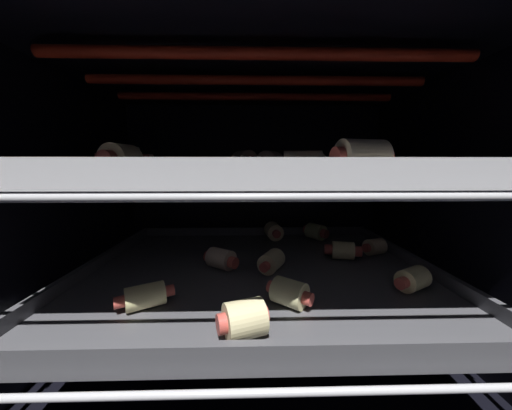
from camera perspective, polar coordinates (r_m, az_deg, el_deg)
ground_plane at (r=45.97cm, az=0.28°, el=-27.89°), size 59.03×48.18×1.20cm
oven_wall_back at (r=60.75cm, az=-0.36°, el=2.36°), size 59.03×1.20×40.16cm
oven_wall_left at (r=46.68cm, az=-37.97°, el=-1.43°), size 1.20×45.78×40.16cm
oven_wall_right at (r=48.03cm, az=37.31°, el=-1.13°), size 1.20×45.78×40.16cm
oven_ceiling at (r=39.44cm, az=0.33°, el=29.43°), size 59.03×48.18×1.20cm
heating_element at (r=38.63cm, az=0.33°, el=25.95°), size 45.30×18.02×1.24cm
oven_rack_lower at (r=40.49cm, az=0.29°, el=-15.60°), size 53.90×44.86×0.62cm
baking_tray_lower at (r=40.09cm, az=0.29°, el=-14.31°), size 48.94×38.30×2.71cm
pig_in_blanket_lower_0 at (r=54.24cm, az=3.94°, el=-5.80°), size 3.90×5.59×3.35cm
pig_in_blanket_lower_1 at (r=55.51cm, az=13.10°, el=-5.75°), size 4.75×5.58×3.20cm
pig_in_blanket_lower_2 at (r=38.38cm, az=3.44°, el=-12.36°), size 4.30×5.53×2.92cm
pig_in_blanket_lower_3 at (r=30.01cm, az=7.42°, el=-18.73°), size 5.03×4.45×2.92cm
pig_in_blanket_lower_4 at (r=31.81cm, az=-23.35°, el=-18.08°), size 5.91×4.16×2.59cm
pig_in_blanket_lower_5 at (r=45.26cm, az=18.70°, el=-9.51°), size 6.05×3.60×2.90cm
pig_in_blanket_lower_6 at (r=38.35cm, az=31.44°, el=-13.81°), size 5.64×4.12×2.78cm
pig_in_blanket_lower_7 at (r=39.30cm, az=-7.82°, el=-11.87°), size 5.55×4.63×2.98cm
pig_in_blanket_lower_8 at (r=25.16cm, az=-2.57°, el=-23.93°), size 5.22×4.32×3.37cm
pig_in_blanket_lower_9 at (r=49.44cm, az=24.83°, el=-8.40°), size 4.53×3.62×2.77cm
oven_rack_upper at (r=36.95cm, az=0.31°, el=5.58°), size 53.85×44.86×0.57cm
baking_tray_upper at (r=36.91cm, az=0.31°, el=6.86°), size 48.94×38.30×2.32cm
pig_in_blanket_upper_0 at (r=32.04cm, az=-27.75°, el=9.01°), size 3.83×5.62×3.32cm
pig_in_blanket_upper_1 at (r=54.72cm, az=-16.62°, el=8.67°), size 3.21×5.05×2.49cm
pig_in_blanket_upper_2 at (r=28.69cm, az=10.23°, el=9.23°), size 6.07×3.06×2.55cm
pig_in_blanket_upper_3 at (r=40.57cm, az=-2.61°, el=9.68°), size 4.46×5.23×3.27cm
pig_in_blanket_upper_4 at (r=48.39cm, az=10.29°, el=9.08°), size 5.99×3.30×2.74cm
pig_in_blanket_upper_5 at (r=42.85cm, az=13.02°, el=9.26°), size 3.05×4.38×3.03cm
pig_in_blanket_upper_6 at (r=24.25cm, az=22.32°, el=9.61°), size 5.40×3.87×3.20cm
pig_in_blanket_upper_7 at (r=46.85cm, az=-24.18°, el=8.53°), size 5.74×3.80×2.81cm
pig_in_blanket_upper_8 at (r=49.12cm, az=3.22°, el=9.17°), size 4.32×4.54×2.69cm
pig_in_blanket_upper_9 at (r=34.99cm, az=3.17°, el=9.51°), size 3.95×5.11×2.88cm
pig_in_blanket_upper_10 at (r=50.95cm, az=-14.90°, el=8.74°), size 5.59×3.60×2.44cm
pig_in_blanket_upper_11 at (r=37.97cm, az=-27.39°, el=8.89°), size 6.20×4.89×3.40cm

